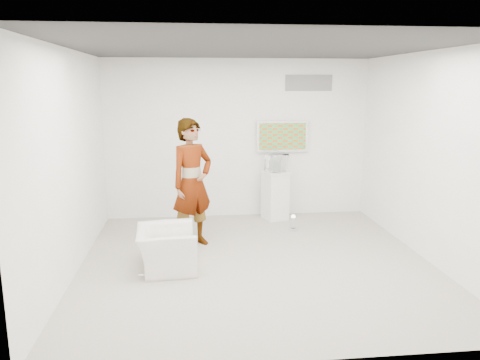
{
  "coord_description": "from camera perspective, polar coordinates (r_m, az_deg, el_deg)",
  "views": [
    {
      "loc": [
        -0.92,
        -6.33,
        2.54
      ],
      "look_at": [
        -0.17,
        0.6,
        1.1
      ],
      "focal_mm": 35.0,
      "sensor_mm": 36.0,
      "label": 1
    }
  ],
  "objects": [
    {
      "name": "pedestal",
      "position": [
        8.9,
        4.31,
        -1.87
      ],
      "size": [
        0.56,
        0.56,
        0.92
      ],
      "primitive_type": "cube",
      "rotation": [
        0.0,
        0.0,
        0.32
      ],
      "color": "white",
      "rests_on": "room"
    },
    {
      "name": "room",
      "position": [
        6.48,
        2.03,
        2.46
      ],
      "size": [
        5.01,
        5.01,
        3.0
      ],
      "color": "#A19D94",
      "rests_on": "ground"
    },
    {
      "name": "vitrine",
      "position": [
        8.77,
        4.38,
        2.03
      ],
      "size": [
        0.39,
        0.39,
        0.31
      ],
      "primitive_type": "cube",
      "rotation": [
        0.0,
        0.0,
        0.35
      ],
      "color": "white",
      "rests_on": "pedestal"
    },
    {
      "name": "logo_decal",
      "position": [
        9.11,
        8.39,
        11.63
      ],
      "size": [
        0.9,
        0.02,
        0.3
      ],
      "primitive_type": "cube",
      "color": "slate",
      "rests_on": "room"
    },
    {
      "name": "tv",
      "position": [
        9.01,
        5.17,
        5.34
      ],
      "size": [
        1.0,
        0.08,
        0.6
      ],
      "primitive_type": "cube",
      "color": "silver",
      "rests_on": "room"
    },
    {
      "name": "armchair",
      "position": [
        6.63,
        -8.95,
        -8.27
      ],
      "size": [
        0.85,
        0.96,
        0.59
      ],
      "primitive_type": "imported",
      "rotation": [
        0.0,
        0.0,
        1.64
      ],
      "color": "white",
      "rests_on": "room"
    },
    {
      "name": "console",
      "position": [
        8.78,
        4.37,
        1.72
      ],
      "size": [
        0.13,
        0.15,
        0.21
      ],
      "primitive_type": "cube",
      "rotation": [
        0.0,
        0.0,
        0.64
      ],
      "color": "white",
      "rests_on": "pedestal"
    },
    {
      "name": "floor_uplight",
      "position": [
        8.3,
        6.5,
        -5.23
      ],
      "size": [
        0.18,
        0.18,
        0.27
      ],
      "primitive_type": "cylinder",
      "rotation": [
        0.0,
        0.0,
        -0.01
      ],
      "color": "silver",
      "rests_on": "room"
    },
    {
      "name": "person",
      "position": [
        7.33,
        -5.86,
        -0.4
      ],
      "size": [
        0.88,
        0.83,
        2.02
      ],
      "primitive_type": "imported",
      "rotation": [
        0.0,
        0.0,
        0.63
      ],
      "color": "white",
      "rests_on": "room"
    },
    {
      "name": "wii_remote",
      "position": [
        7.47,
        -5.13,
        6.13
      ],
      "size": [
        0.14,
        0.11,
        0.04
      ],
      "primitive_type": "cube",
      "rotation": [
        0.0,
        0.0,
        0.94
      ],
      "color": "white",
      "rests_on": "person"
    }
  ]
}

